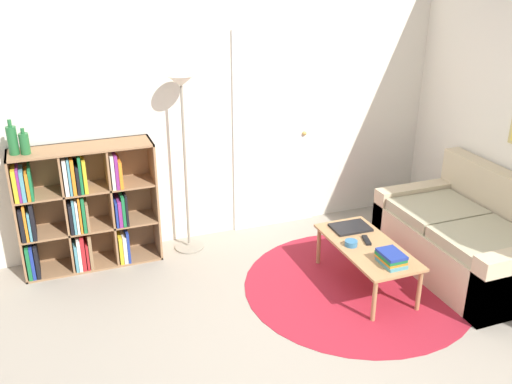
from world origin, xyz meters
TOP-DOWN VIEW (x-y plane):
  - ground_plane at (0.00, 0.00)m, footprint 14.00×14.00m
  - wall_back at (0.02, 2.33)m, footprint 7.36×0.11m
  - wall_right at (2.20, 1.15)m, footprint 0.08×5.30m
  - rug at (0.72, 0.92)m, footprint 1.92×1.92m
  - bookshelf at (-1.39, 2.12)m, footprint 1.19×0.34m
  - floor_lamp at (-0.45, 2.09)m, footprint 0.27×0.27m
  - couch at (1.77, 0.83)m, footprint 0.91×1.52m
  - coffee_table at (0.78, 0.92)m, footprint 0.49×1.02m
  - laptop at (0.80, 1.24)m, footprint 0.33×0.25m
  - bowl at (0.65, 0.96)m, footprint 0.11×0.11m
  - book_stack_on_table at (0.79, 0.58)m, footprint 0.17×0.24m
  - remote at (0.81, 0.98)m, footprint 0.09×0.16m
  - bottle_left at (-1.84, 2.11)m, footprint 0.08×0.08m
  - bottle_middle at (-1.76, 2.08)m, footprint 0.08×0.08m

SIDE VIEW (x-z plane):
  - ground_plane at x=0.00m, z-range 0.00..0.00m
  - rug at x=0.72m, z-range 0.00..0.01m
  - couch at x=1.77m, z-range -0.15..0.72m
  - coffee_table at x=0.78m, z-range 0.15..0.53m
  - remote at x=0.81m, z-range 0.38..0.40m
  - laptop at x=0.80m, z-range 0.38..0.40m
  - bowl at x=0.65m, z-range 0.38..0.43m
  - book_stack_on_table at x=0.79m, z-range 0.38..0.48m
  - bookshelf at x=-1.39m, z-range 0.00..1.11m
  - bottle_middle at x=-1.76m, z-range 1.10..1.31m
  - bottle_left at x=-1.84m, z-range 1.09..1.38m
  - wall_back at x=0.02m, z-range -0.01..2.59m
  - wall_right at x=2.20m, z-range 0.00..2.60m
  - floor_lamp at x=-0.45m, z-range 0.47..2.13m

